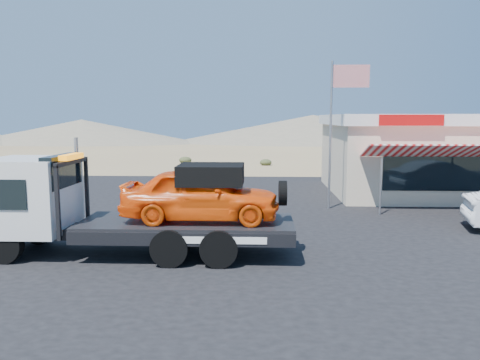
# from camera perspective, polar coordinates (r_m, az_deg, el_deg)

# --- Properties ---
(ground) EXTENTS (120.00, 120.00, 0.00)m
(ground) POSITION_cam_1_polar(r_m,az_deg,el_deg) (15.34, -4.49, -6.63)
(ground) COLOR #876C4D
(ground) RESTS_ON ground
(asphalt_lot) EXTENTS (32.00, 24.00, 0.02)m
(asphalt_lot) POSITION_cam_1_polar(r_m,az_deg,el_deg) (18.16, 2.95, -4.35)
(asphalt_lot) COLOR black
(asphalt_lot) RESTS_ON ground
(tow_truck) EXTENTS (8.29, 2.46, 2.77)m
(tow_truck) POSITION_cam_1_polar(r_m,az_deg,el_deg) (13.13, -13.15, -2.57)
(tow_truck) COLOR black
(tow_truck) RESTS_ON asphalt_lot
(jerky_store) EXTENTS (10.40, 9.97, 3.90)m
(jerky_store) POSITION_cam_1_polar(r_m,az_deg,el_deg) (25.34, 22.48, 3.01)
(jerky_store) COLOR beige
(jerky_store) RESTS_ON asphalt_lot
(flagpole) EXTENTS (1.55, 0.10, 6.00)m
(flagpole) POSITION_cam_1_polar(r_m,az_deg,el_deg) (19.51, 11.70, 7.44)
(flagpole) COLOR #99999E
(flagpole) RESTS_ON asphalt_lot
(distant_hills) EXTENTS (126.00, 48.00, 4.20)m
(distant_hills) POSITION_cam_1_polar(r_m,az_deg,el_deg) (70.88, -7.03, 6.02)
(distant_hills) COLOR #726B59
(distant_hills) RESTS_ON ground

